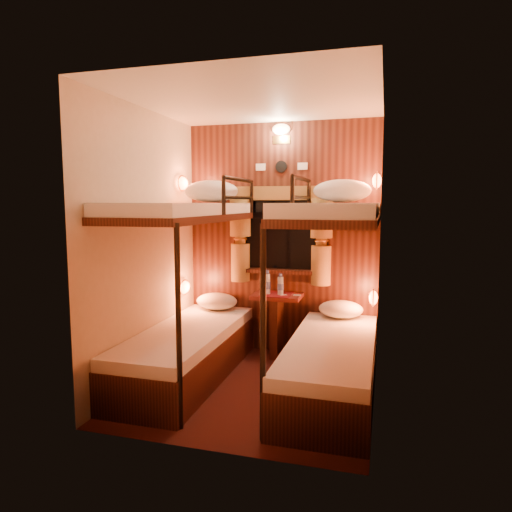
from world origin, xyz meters
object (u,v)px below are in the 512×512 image
(bunk_left, at_px, (187,317))
(table, at_px, (277,317))
(bunk_right, at_px, (332,328))
(bottle_right, at_px, (280,286))
(bottle_left, at_px, (267,284))

(bunk_left, height_order, table, bunk_left)
(bunk_right, bearing_deg, bottle_right, 128.54)
(bunk_right, distance_m, bottle_left, 1.08)
(bunk_left, height_order, bottle_right, bunk_left)
(bottle_left, bearing_deg, bunk_left, -125.83)
(bunk_left, bearing_deg, bunk_right, 0.00)
(bunk_right, xyz_separation_m, bottle_right, (-0.61, 0.76, 0.19))
(bunk_right, xyz_separation_m, table, (-0.65, 0.78, -0.14))
(bunk_left, height_order, bottle_left, bunk_left)
(bottle_left, distance_m, bottle_right, 0.14)
(bunk_left, xyz_separation_m, bunk_right, (1.30, 0.00, 0.00))
(bunk_left, relative_size, bottle_right, 8.66)
(table, distance_m, bottle_left, 0.36)
(bottle_right, bearing_deg, table, 154.87)
(bottle_left, relative_size, bottle_right, 1.14)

